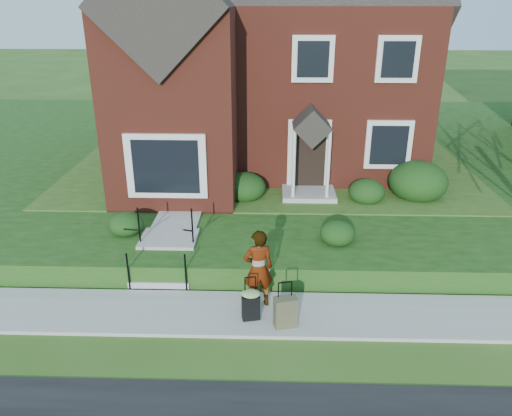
{
  "coord_description": "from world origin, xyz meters",
  "views": [
    {
      "loc": [
        0.02,
        -8.84,
        6.18
      ],
      "look_at": [
        -0.31,
        2.0,
        1.63
      ],
      "focal_mm": 35.0,
      "sensor_mm": 36.0,
      "label": 1
    }
  ],
  "objects_px": {
    "front_steps": "(166,253)",
    "suitcase_black": "(251,303)",
    "woman": "(258,269)",
    "suitcase_olive": "(286,312)"
  },
  "relations": [
    {
      "from": "suitcase_black",
      "to": "suitcase_olive",
      "type": "xyz_separation_m",
      "value": [
        0.7,
        -0.22,
        -0.04
      ]
    },
    {
      "from": "front_steps",
      "to": "suitcase_black",
      "type": "bearing_deg",
      "value": -43.81
    },
    {
      "from": "front_steps",
      "to": "woman",
      "type": "height_order",
      "value": "woman"
    },
    {
      "from": "suitcase_black",
      "to": "suitcase_olive",
      "type": "height_order",
      "value": "suitcase_olive"
    },
    {
      "from": "front_steps",
      "to": "suitcase_black",
      "type": "distance_m",
      "value": 2.99
    },
    {
      "from": "front_steps",
      "to": "suitcase_black",
      "type": "relative_size",
      "value": 2.1
    },
    {
      "from": "front_steps",
      "to": "suitcase_olive",
      "type": "relative_size",
      "value": 2.05
    },
    {
      "from": "front_steps",
      "to": "suitcase_olive",
      "type": "height_order",
      "value": "front_steps"
    },
    {
      "from": "woman",
      "to": "suitcase_black",
      "type": "xyz_separation_m",
      "value": [
        -0.14,
        -0.52,
        -0.51
      ]
    },
    {
      "from": "front_steps",
      "to": "suitcase_black",
      "type": "height_order",
      "value": "front_steps"
    }
  ]
}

